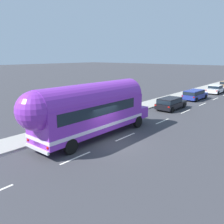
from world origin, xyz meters
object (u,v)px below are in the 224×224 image
object	(u,v)px
painted_bus	(89,109)
car_second	(195,94)
car_lead	(170,103)
car_third	(215,89)

from	to	relation	value
painted_bus	car_second	world-z (taller)	painted_bus
painted_bus	car_lead	size ratio (longest dim) A/B	2.69
painted_bus	car_third	world-z (taller)	painted_bus
car_second	car_third	xyz separation A→B (m)	(0.37, 7.98, -0.06)
car_lead	painted_bus	bearing A→B (deg)	-90.19
painted_bus	car_lead	distance (m)	13.07
car_lead	car_third	distance (m)	15.84
car_lead	car_third	bearing A→B (deg)	89.63
car_lead	car_third	world-z (taller)	same
painted_bus	car_lead	xyz separation A→B (m)	(0.04, 12.99, -1.52)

